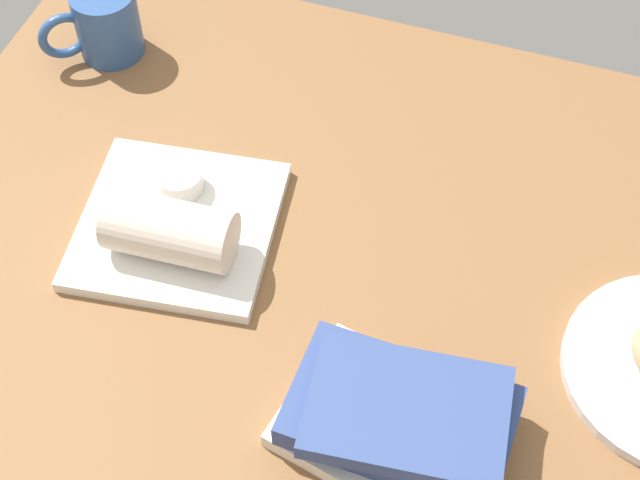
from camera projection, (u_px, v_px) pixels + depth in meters
dining_table at (343, 308)px, 108.12cm from camera, size 110.00×90.00×4.00cm
square_plate at (178, 226)px, 111.41cm from camera, size 24.57×24.57×1.60cm
sauce_cup at (179, 180)px, 112.49cm from camera, size 5.54×5.54×2.79cm
breakfast_wrap at (170, 230)px, 105.63cm from camera, size 14.42×7.85×6.97cm
book_stack at (398, 419)px, 94.04cm from camera, size 23.31×18.75×7.36cm
coffee_mug at (104, 23)px, 125.94cm from camera, size 11.12×11.09×9.42cm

